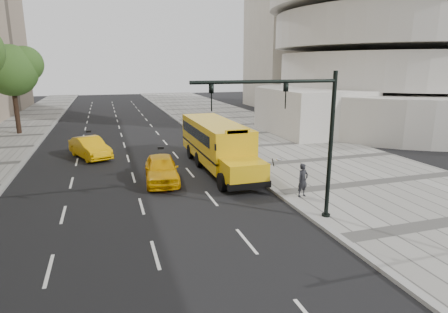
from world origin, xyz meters
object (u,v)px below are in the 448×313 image
object	(u,v)px
pedestrian	(303,180)
traffic_signal	(302,129)
taxi_near	(162,169)
tree_c	(12,70)
school_bus	(216,141)
taxi_far	(90,148)

from	to	relation	value
pedestrian	traffic_signal	distance (m)	4.35
taxi_near	pedestrian	world-z (taller)	pedestrian
pedestrian	traffic_signal	world-z (taller)	traffic_signal
tree_c	school_bus	bearing A→B (deg)	-49.18
pedestrian	taxi_near	bearing A→B (deg)	126.61
taxi_far	pedestrian	size ratio (longest dim) A/B	2.71
taxi_far	tree_c	bearing A→B (deg)	96.95
school_bus	traffic_signal	distance (m)	10.23
taxi_near	taxi_far	size ratio (longest dim) A/B	1.00
tree_c	taxi_far	distance (m)	14.91
school_bus	taxi_far	bearing A→B (deg)	147.45
taxi_near	traffic_signal	distance (m)	9.55
school_bus	taxi_near	world-z (taller)	school_bus
school_bus	traffic_signal	size ratio (longest dim) A/B	1.81
taxi_near	traffic_signal	world-z (taller)	traffic_signal
taxi_near	pedestrian	xyz separation A→B (m)	(6.33, -5.08, 0.22)
school_bus	taxi_far	xyz separation A→B (m)	(-8.09, 5.17, -1.00)
traffic_signal	school_bus	bearing A→B (deg)	93.98
tree_c	pedestrian	xyz separation A→B (m)	(17.27, -24.63, -5.19)
taxi_near	school_bus	bearing A→B (deg)	35.11
taxi_near	taxi_far	bearing A→B (deg)	124.11
taxi_far	traffic_signal	xyz separation A→B (m)	(8.79, -15.11, 3.33)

